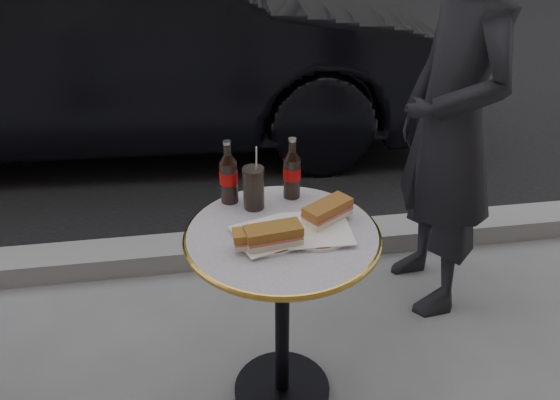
{
  "coord_description": "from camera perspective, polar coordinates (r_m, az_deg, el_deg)",
  "views": [
    {
      "loc": [
        -0.22,
        -1.4,
        1.68
      ],
      "look_at": [
        0.0,
        0.05,
        0.82
      ],
      "focal_mm": 35.0,
      "sensor_mm": 36.0,
      "label": 1
    }
  ],
  "objects": [
    {
      "name": "cola_bottle_left",
      "position": [
        1.83,
        -5.41,
        2.95
      ],
      "size": [
        0.08,
        0.08,
        0.22
      ],
      "primitive_type": null,
      "rotation": [
        0.0,
        0.0,
        -0.34
      ],
      "color": "black",
      "rests_on": "bistro_table"
    },
    {
      "name": "sandwich_left_a",
      "position": [
        1.62,
        -2.38,
        -4.01
      ],
      "size": [
        0.15,
        0.07,
        0.05
      ],
      "primitive_type": "cube",
      "rotation": [
        0.0,
        0.0,
        0.04
      ],
      "color": "#A06828",
      "rests_on": "plate_left"
    },
    {
      "name": "plate_left",
      "position": [
        1.68,
        -1.27,
        -3.87
      ],
      "size": [
        0.22,
        0.22,
        0.01
      ],
      "primitive_type": "cylinder",
      "rotation": [
        0.0,
        0.0,
        0.12
      ],
      "color": "silver",
      "rests_on": "bistro_table"
    },
    {
      "name": "bistro_table",
      "position": [
        1.94,
        0.23,
        -12.41
      ],
      "size": [
        0.62,
        0.62,
        0.73
      ],
      "primitive_type": null,
      "color": "#BAB2C4",
      "rests_on": "ground"
    },
    {
      "name": "cola_glass",
      "position": [
        1.8,
        -2.77,
        1.27
      ],
      "size": [
        0.09,
        0.09,
        0.15
      ],
      "primitive_type": "cylinder",
      "rotation": [
        0.0,
        0.0,
        -0.36
      ],
      "color": "black",
      "rests_on": "bistro_table"
    },
    {
      "name": "curb",
      "position": [
        2.83,
        -2.61,
        -4.85
      ],
      "size": [
        40.0,
        0.2,
        0.12
      ],
      "primitive_type": "cube",
      "color": "gray",
      "rests_on": "ground"
    },
    {
      "name": "sandwich_right",
      "position": [
        1.74,
        4.99,
        -1.26
      ],
      "size": [
        0.18,
        0.16,
        0.06
      ],
      "primitive_type": "cube",
      "rotation": [
        0.0,
        0.0,
        0.58
      ],
      "color": "#975A26",
      "rests_on": "plate_right"
    },
    {
      "name": "plate_right",
      "position": [
        1.71,
        3.83,
        -3.21
      ],
      "size": [
        0.26,
        0.26,
        0.01
      ],
      "primitive_type": "cylinder",
      "rotation": [
        0.0,
        0.0,
        -0.2
      ],
      "color": "white",
      "rests_on": "bistro_table"
    },
    {
      "name": "cola_bottle_right",
      "position": [
        1.85,
        1.26,
        3.36
      ],
      "size": [
        0.08,
        0.08,
        0.22
      ],
      "primitive_type": null,
      "rotation": [
        0.0,
        0.0,
        -0.34
      ],
      "color": "black",
      "rests_on": "bistro_table"
    },
    {
      "name": "pedestrian",
      "position": [
        2.3,
        17.44,
        7.29
      ],
      "size": [
        0.44,
        0.64,
        1.67
      ],
      "primitive_type": "imported",
      "rotation": [
        0.0,
        0.0,
        -1.5
      ],
      "color": "black",
      "rests_on": "ground"
    },
    {
      "name": "parked_car",
      "position": [
        4.05,
        -15.8,
        15.72
      ],
      "size": [
        1.76,
        4.53,
        1.47
      ],
      "primitive_type": "imported",
      "rotation": [
        0.0,
        0.0,
        1.52
      ],
      "color": "black",
      "rests_on": "ground"
    },
    {
      "name": "sandwich_left_b",
      "position": [
        1.62,
        -0.7,
        -3.8
      ],
      "size": [
        0.18,
        0.1,
        0.06
      ],
      "primitive_type": "cube",
      "rotation": [
        0.0,
        0.0,
        0.14
      ],
      "color": "#915D24",
      "rests_on": "plate_left"
    },
    {
      "name": "ground",
      "position": [
        2.2,
        0.21,
        -19.42
      ],
      "size": [
        80.0,
        80.0,
        0.0
      ],
      "primitive_type": "plane",
      "color": "slate",
      "rests_on": "ground"
    },
    {
      "name": "asphalt_road",
      "position": [
        6.63,
        -6.73,
        15.47
      ],
      "size": [
        40.0,
        8.0,
        0.0
      ],
      "primitive_type": "cube",
      "color": "black",
      "rests_on": "ground"
    }
  ]
}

